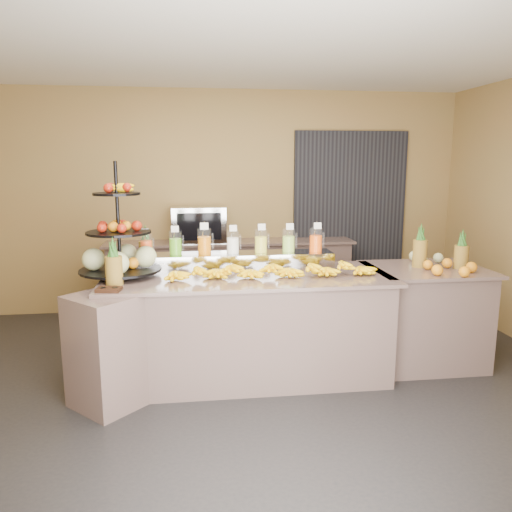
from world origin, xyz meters
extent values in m
plane|color=black|center=(0.00, 0.00, 0.00)|extent=(6.00, 6.00, 0.00)
cube|color=olive|center=(0.00, 2.51, 1.40)|extent=(6.00, 0.02, 2.80)
cube|color=silver|center=(0.00, 0.00, 2.81)|extent=(6.00, 5.00, 0.02)
cube|color=black|center=(1.60, 2.46, 1.20)|extent=(1.50, 0.06, 2.20)
cube|color=gray|center=(0.00, 0.30, 0.45)|extent=(2.40, 0.90, 0.90)
cube|color=gray|center=(0.00, 0.30, 0.92)|extent=(2.50, 1.00, 0.03)
cube|color=gray|center=(-1.15, -0.10, 0.45)|extent=(0.71, 0.71, 0.90)
cube|color=gray|center=(1.70, 0.40, 0.45)|extent=(1.00, 0.80, 0.90)
cube|color=gray|center=(1.70, 0.40, 0.92)|extent=(1.08, 0.88, 0.03)
cube|color=gray|center=(0.00, 2.25, 0.45)|extent=(3.00, 0.50, 0.90)
cube|color=gray|center=(0.00, 2.25, 0.92)|extent=(3.10, 0.55, 0.03)
cube|color=gray|center=(-0.11, 0.58, 1.01)|extent=(1.85, 0.30, 0.15)
cylinder|color=silver|center=(-0.89, 0.58, 1.18)|extent=(0.11, 0.11, 0.19)
cylinder|color=#EA4C15|center=(-0.89, 0.58, 1.15)|extent=(0.10, 0.10, 0.13)
cylinder|color=gray|center=(-0.90, 0.59, 1.22)|extent=(0.01, 0.01, 0.23)
cube|color=white|center=(-0.89, 0.53, 1.30)|extent=(0.06, 0.02, 0.05)
cylinder|color=silver|center=(-0.63, 0.58, 1.19)|extent=(0.12, 0.12, 0.21)
cylinder|color=#51A516|center=(-0.63, 0.58, 1.15)|extent=(0.11, 0.11, 0.14)
cylinder|color=gray|center=(-0.64, 0.59, 1.23)|extent=(0.01, 0.01, 0.25)
cube|color=white|center=(-0.63, 0.53, 1.32)|extent=(0.07, 0.02, 0.06)
cylinder|color=silver|center=(-0.37, 0.58, 1.20)|extent=(0.13, 0.13, 0.23)
cylinder|color=#DA6D00|center=(-0.37, 0.58, 1.16)|extent=(0.12, 0.12, 0.16)
cylinder|color=gray|center=(-0.38, 0.59, 1.25)|extent=(0.01, 0.01, 0.27)
cube|color=white|center=(-0.37, 0.52, 1.34)|extent=(0.07, 0.02, 0.06)
cylinder|color=silver|center=(-0.11, 0.58, 1.18)|extent=(0.11, 0.11, 0.21)
cylinder|color=white|center=(-0.11, 0.58, 1.15)|extent=(0.11, 0.11, 0.14)
cylinder|color=gray|center=(-0.12, 0.59, 1.23)|extent=(0.01, 0.01, 0.25)
cube|color=white|center=(-0.11, 0.53, 1.32)|extent=(0.07, 0.02, 0.06)
cylinder|color=silver|center=(0.15, 0.58, 1.19)|extent=(0.12, 0.12, 0.22)
cylinder|color=yellow|center=(0.15, 0.58, 1.15)|extent=(0.11, 0.11, 0.15)
cylinder|color=gray|center=(0.14, 0.59, 1.24)|extent=(0.01, 0.01, 0.25)
cube|color=white|center=(0.15, 0.53, 1.33)|extent=(0.07, 0.02, 0.06)
cylinder|color=silver|center=(0.41, 0.58, 1.19)|extent=(0.12, 0.12, 0.22)
cylinder|color=#9ACD4A|center=(0.41, 0.58, 1.15)|extent=(0.11, 0.11, 0.15)
cylinder|color=gray|center=(0.40, 0.59, 1.24)|extent=(0.01, 0.01, 0.25)
cube|color=white|center=(0.41, 0.53, 1.33)|extent=(0.07, 0.02, 0.06)
cylinder|color=silver|center=(0.67, 0.58, 1.19)|extent=(0.12, 0.12, 0.22)
cylinder|color=#FF5504|center=(0.67, 0.58, 1.15)|extent=(0.11, 0.11, 0.15)
cylinder|color=gray|center=(0.66, 0.59, 1.24)|extent=(0.01, 0.01, 0.26)
cube|color=white|center=(0.67, 0.53, 1.33)|extent=(0.07, 0.02, 0.06)
ellipsoid|color=yellow|center=(-0.62, 0.25, 0.98)|extent=(0.22, 0.17, 0.09)
ellipsoid|color=yellow|center=(-0.29, 0.25, 0.98)|extent=(0.22, 0.17, 0.09)
ellipsoid|color=yellow|center=(0.03, 0.25, 0.98)|extent=(0.22, 0.17, 0.09)
ellipsoid|color=yellow|center=(0.36, 0.25, 0.98)|extent=(0.22, 0.17, 0.09)
ellipsoid|color=yellow|center=(0.69, 0.25, 0.98)|extent=(0.22, 0.17, 0.09)
ellipsoid|color=yellow|center=(1.02, 0.25, 0.98)|extent=(0.22, 0.17, 0.09)
ellipsoid|color=yellow|center=(-0.46, 0.25, 1.04)|extent=(0.19, 0.15, 0.08)
ellipsoid|color=yellow|center=(-0.13, 0.25, 1.04)|extent=(0.19, 0.15, 0.08)
ellipsoid|color=yellow|center=(0.20, 0.25, 1.04)|extent=(0.19, 0.15, 0.08)
ellipsoid|color=yellow|center=(0.53, 0.25, 1.04)|extent=(0.19, 0.15, 0.08)
ellipsoid|color=yellow|center=(0.85, 0.25, 1.04)|extent=(0.19, 0.15, 0.08)
cylinder|color=black|center=(-1.10, 0.42, 1.42)|extent=(0.03, 0.03, 0.98)
cylinder|color=black|center=(-1.10, 0.42, 0.98)|extent=(0.75, 0.75, 0.02)
cylinder|color=black|center=(-1.10, 0.42, 1.31)|extent=(0.58, 0.58, 0.02)
cylinder|color=black|center=(-1.10, 0.42, 1.64)|extent=(0.42, 0.42, 0.02)
sphere|color=#C1C889|center=(-0.88, 0.42, 1.09)|extent=(0.19, 0.19, 0.19)
sphere|color=maroon|center=(-0.95, 0.42, 1.37)|extent=(0.09, 0.09, 0.09)
sphere|color=orange|center=(-1.21, 0.42, 1.04)|extent=(0.10, 0.10, 0.10)
cube|color=black|center=(-1.12, -0.10, 0.94)|extent=(0.20, 0.16, 0.03)
cylinder|color=brown|center=(-1.10, 0.11, 1.05)|extent=(0.14, 0.14, 0.23)
cone|color=#244F1A|center=(-1.10, 0.11, 1.24)|extent=(0.07, 0.07, 0.16)
cylinder|color=brown|center=(-0.91, 0.80, 1.05)|extent=(0.13, 0.13, 0.24)
cone|color=#244F1A|center=(-0.91, 0.80, 1.25)|extent=(0.07, 0.07, 0.16)
cylinder|color=brown|center=(1.65, 0.45, 1.06)|extent=(0.14, 0.14, 0.26)
cylinder|color=brown|center=(2.00, 0.34, 1.04)|extent=(0.13, 0.13, 0.22)
ellipsoid|color=orange|center=(1.81, 0.18, 0.98)|extent=(0.39, 0.26, 0.10)
cube|color=gray|center=(-0.39, 2.25, 1.15)|extent=(0.66, 0.46, 0.44)
camera|label=1|loc=(-0.47, -3.92, 1.91)|focal=35.00mm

